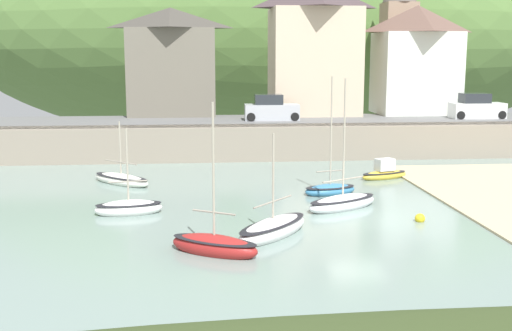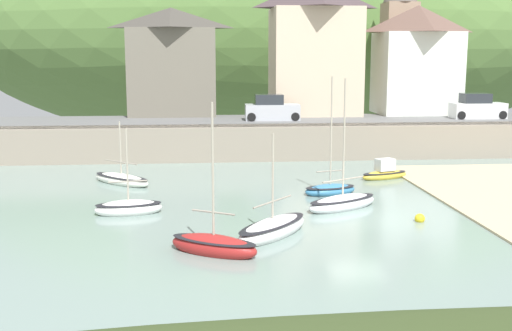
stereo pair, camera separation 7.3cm
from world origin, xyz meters
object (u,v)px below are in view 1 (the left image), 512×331
waterfront_building_centre (314,47)px  church_with_spire (399,24)px  sailboat_blue_trim (343,202)px  mooring_buoy (420,218)px  sailboat_tall_mast (384,173)px  motorboat_with_cabin (330,189)px  rowboat_small_beached (273,229)px  waterfront_building_right (416,59)px  parked_car_by_wall (477,108)px  parked_car_near_slipway (271,110)px  sailboat_far_left (129,208)px  dinghy_open_wooden (121,179)px  waterfront_building_left (171,61)px  fishing_boat_green (214,245)px

waterfront_building_centre → church_with_spire: church_with_spire is taller
sailboat_blue_trim → mooring_buoy: 3.96m
sailboat_tall_mast → motorboat_with_cabin: bearing=-157.1°
rowboat_small_beached → waterfront_building_centre: bearing=26.5°
rowboat_small_beached → mooring_buoy: bearing=-35.9°
waterfront_building_right → parked_car_by_wall: bearing=-52.3°
parked_car_near_slipway → mooring_buoy: (4.27, -21.35, -3.07)m
sailboat_far_left → parked_car_near_slipway: (8.81, 18.73, 2.93)m
sailboat_tall_mast → dinghy_open_wooden: size_ratio=0.81×
sailboat_tall_mast → dinghy_open_wooden: 15.55m
waterfront_building_left → sailboat_far_left: 24.16m
sailboat_tall_mast → dinghy_open_wooden: (-15.55, -0.15, -0.08)m
parked_car_by_wall → sailboat_far_left: bearing=-142.8°
fishing_boat_green → motorboat_with_cabin: size_ratio=0.92×
sailboat_far_left → sailboat_blue_trim: 10.19m
fishing_boat_green → motorboat_with_cabin: 11.70m
fishing_boat_green → dinghy_open_wooden: (-5.01, 13.57, -0.07)m
waterfront_building_right → sailboat_far_left: 32.37m
sailboat_tall_mast → mooring_buoy: sailboat_tall_mast is taller
waterfront_building_right → church_with_spire: size_ratio=0.61×
sailboat_far_left → church_with_spire: bearing=43.1°
fishing_boat_green → sailboat_blue_trim: size_ratio=0.91×
church_with_spire → rowboat_small_beached: bearing=-115.3°
waterfront_building_right → sailboat_tall_mast: waterfront_building_right is taller
waterfront_building_left → sailboat_far_left: bearing=-92.9°
waterfront_building_centre → waterfront_building_right: waterfront_building_centre is taller
dinghy_open_wooden → parked_car_by_wall: 28.77m
waterfront_building_right → sailboat_blue_trim: size_ratio=1.39×
church_with_spire → parked_car_by_wall: size_ratio=3.56×
sailboat_far_left → parked_car_by_wall: bearing=27.8°
dinghy_open_wooden → parked_car_near_slipway: (9.99, 11.56, 2.96)m
sailboat_far_left → mooring_buoy: size_ratio=9.29×
waterfront_building_right → fishing_boat_green: 35.15m
fishing_boat_green → sailboat_tall_mast: 17.30m
sailboat_tall_mast → motorboat_with_cabin: (-4.12, -3.94, -0.06)m
dinghy_open_wooden → mooring_buoy: (14.26, -9.78, -0.11)m
dinghy_open_wooden → parked_car_near_slipway: 15.56m
rowboat_small_beached → mooring_buoy: rowboat_small_beached is taller
motorboat_with_cabin → parked_car_near_slipway: (-1.44, 15.36, 2.94)m
waterfront_building_centre → rowboat_small_beached: size_ratio=2.44×
church_with_spire → sailboat_tall_mast: size_ratio=4.47×
church_with_spire → mooring_buoy: (-8.10, -29.85, -9.82)m
sailboat_far_left → dinghy_open_wooden: size_ratio=1.04×
sailboat_tall_mast → rowboat_small_beached: size_ratio=0.73×
mooring_buoy → waterfront_building_centre: bearing=90.5°
sailboat_far_left → sailboat_tall_mast: bearing=18.0°
waterfront_building_left → parked_car_near_slipway: size_ratio=2.08×
dinghy_open_wooden → parked_car_by_wall: size_ratio=0.98×
rowboat_small_beached → parked_car_near_slipway: size_ratio=1.08×
rowboat_small_beached → parked_car_by_wall: parked_car_by_wall is taller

